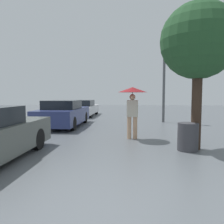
{
  "coord_description": "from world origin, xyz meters",
  "views": [
    {
      "loc": [
        0.02,
        -2.92,
        1.52
      ],
      "look_at": [
        -0.57,
        4.63,
        0.93
      ],
      "focal_mm": 35.0,
      "sensor_mm": 36.0,
      "label": 1
    }
  ],
  "objects_px": {
    "tree": "(198,42)",
    "street_lamp": "(164,71)",
    "pedestrian": "(132,98)",
    "parked_car_farthest": "(82,108)",
    "trash_bin": "(188,137)",
    "parked_car_middle": "(64,114)"
  },
  "relations": [
    {
      "from": "street_lamp",
      "to": "trash_bin",
      "type": "xyz_separation_m",
      "value": [
        -0.31,
        -6.34,
        -2.46
      ]
    },
    {
      "from": "pedestrian",
      "to": "tree",
      "type": "bearing_deg",
      "value": -36.7
    },
    {
      "from": "pedestrian",
      "to": "parked_car_farthest",
      "type": "bearing_deg",
      "value": 113.32
    },
    {
      "from": "parked_car_middle",
      "to": "tree",
      "type": "height_order",
      "value": "tree"
    },
    {
      "from": "tree",
      "to": "parked_car_middle",
      "type": "bearing_deg",
      "value": 140.53
    },
    {
      "from": "pedestrian",
      "to": "trash_bin",
      "type": "xyz_separation_m",
      "value": [
        1.5,
        -1.51,
        -1.04
      ]
    },
    {
      "from": "pedestrian",
      "to": "parked_car_farthest",
      "type": "height_order",
      "value": "pedestrian"
    },
    {
      "from": "street_lamp",
      "to": "tree",
      "type": "bearing_deg",
      "value": -90.38
    },
    {
      "from": "parked_car_farthest",
      "to": "trash_bin",
      "type": "height_order",
      "value": "parked_car_farthest"
    },
    {
      "from": "tree",
      "to": "trash_bin",
      "type": "xyz_separation_m",
      "value": [
        -0.26,
        -0.2,
        -2.58
      ]
    },
    {
      "from": "parked_car_middle",
      "to": "trash_bin",
      "type": "bearing_deg",
      "value": -42.29
    },
    {
      "from": "parked_car_farthest",
      "to": "street_lamp",
      "type": "xyz_separation_m",
      "value": [
        5.35,
        -3.39,
        2.29
      ]
    },
    {
      "from": "pedestrian",
      "to": "parked_car_farthest",
      "type": "relative_size",
      "value": 0.41
    },
    {
      "from": "tree",
      "to": "street_lamp",
      "type": "xyz_separation_m",
      "value": [
        0.04,
        6.14,
        -0.11
      ]
    },
    {
      "from": "street_lamp",
      "to": "trash_bin",
      "type": "distance_m",
      "value": 6.81
    },
    {
      "from": "trash_bin",
      "to": "tree",
      "type": "bearing_deg",
      "value": 36.53
    },
    {
      "from": "tree",
      "to": "trash_bin",
      "type": "distance_m",
      "value": 2.6
    },
    {
      "from": "pedestrian",
      "to": "parked_car_farthest",
      "type": "distance_m",
      "value": 8.99
    },
    {
      "from": "pedestrian",
      "to": "street_lamp",
      "type": "height_order",
      "value": "street_lamp"
    },
    {
      "from": "parked_car_farthest",
      "to": "trash_bin",
      "type": "bearing_deg",
      "value": -62.6
    },
    {
      "from": "parked_car_farthest",
      "to": "street_lamp",
      "type": "distance_m",
      "value": 6.73
    },
    {
      "from": "trash_bin",
      "to": "parked_car_farthest",
      "type": "bearing_deg",
      "value": 117.4
    }
  ]
}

